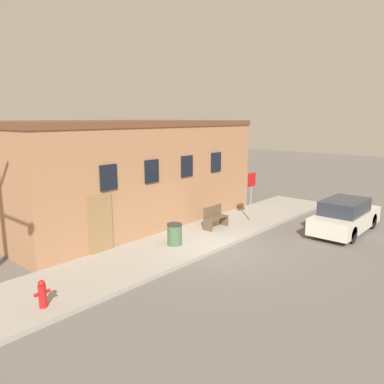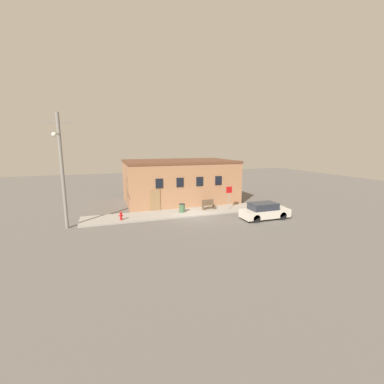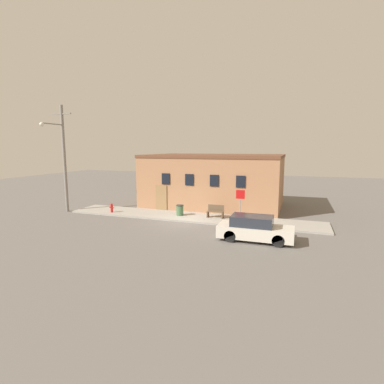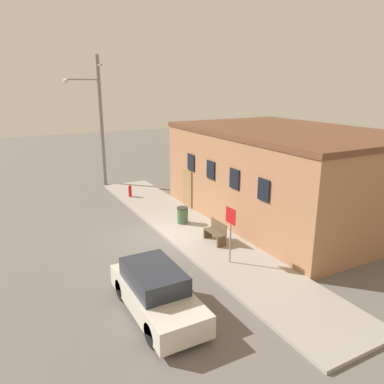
# 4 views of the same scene
# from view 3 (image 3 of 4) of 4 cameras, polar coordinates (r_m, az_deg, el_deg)

# --- Properties ---
(ground_plane) EXTENTS (80.00, 80.00, 0.00)m
(ground_plane) POSITION_cam_3_polar(r_m,az_deg,el_deg) (21.41, -1.64, -5.81)
(ground_plane) COLOR #66605B
(sidewalk) EXTENTS (19.53, 2.96, 0.13)m
(sidewalk) POSITION_cam_3_polar(r_m,az_deg,el_deg) (22.75, -0.30, -4.79)
(sidewalk) COLOR #9E998E
(sidewalk) RESTS_ON ground
(brick_building) EXTENTS (11.84, 7.78, 4.66)m
(brick_building) POSITION_cam_3_polar(r_m,az_deg,el_deg) (27.24, 4.30, 2.23)
(brick_building) COLOR #A87551
(brick_building) RESTS_ON ground
(fire_hydrant) EXTENTS (0.41, 0.20, 0.73)m
(fire_hydrant) POSITION_cam_3_polar(r_m,az_deg,el_deg) (24.87, -15.05, -2.93)
(fire_hydrant) COLOR red
(fire_hydrant) RESTS_ON sidewalk
(stop_sign) EXTENTS (0.62, 0.06, 2.23)m
(stop_sign) POSITION_cam_3_polar(r_m,az_deg,el_deg) (21.14, 9.19, -1.47)
(stop_sign) COLOR gray
(stop_sign) RESTS_ON sidewalk
(bench) EXTENTS (1.21, 0.44, 0.93)m
(bench) POSITION_cam_3_polar(r_m,az_deg,el_deg) (22.31, 4.49, -3.77)
(bench) COLOR brown
(bench) RESTS_ON sidewalk
(trash_bin) EXTENTS (0.56, 0.56, 0.81)m
(trash_bin) POSITION_cam_3_polar(r_m,az_deg,el_deg) (22.94, -2.33, -3.47)
(trash_bin) COLOR #426642
(trash_bin) RESTS_ON sidewalk
(utility_pole) EXTENTS (1.80, 2.35, 8.64)m
(utility_pole) POSITION_cam_3_polar(r_m,az_deg,el_deg) (26.52, -23.37, 6.41)
(utility_pole) COLOR gray
(utility_pole) RESTS_ON ground
(parked_car) EXTENTS (4.21, 1.65, 1.44)m
(parked_car) POSITION_cam_3_polar(r_m,az_deg,el_deg) (17.52, 11.80, -6.89)
(parked_car) COLOR black
(parked_car) RESTS_ON ground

